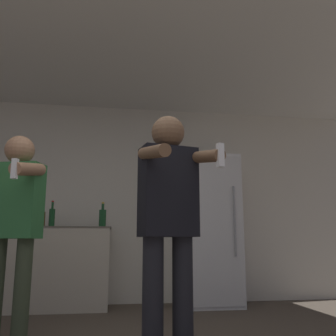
# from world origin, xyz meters

# --- Properties ---
(wall_back) EXTENTS (7.00, 0.06, 2.55)m
(wall_back) POSITION_xyz_m (0.00, 3.05, 1.27)
(wall_back) COLOR beige
(wall_back) RESTS_ON ground_plane
(ceiling_slab) EXTENTS (7.00, 3.54, 0.05)m
(ceiling_slab) POSITION_xyz_m (0.00, 1.51, 2.57)
(ceiling_slab) COLOR silver
(ceiling_slab) RESTS_ON wall_back
(refrigerator) EXTENTS (0.66, 0.66, 1.81)m
(refrigerator) POSITION_xyz_m (1.27, 2.71, 0.91)
(refrigerator) COLOR white
(refrigerator) RESTS_ON ground_plane
(counter) EXTENTS (1.44, 0.60, 0.93)m
(counter) POSITION_xyz_m (-0.66, 2.74, 0.46)
(counter) COLOR #BCB29E
(counter) RESTS_ON ground_plane
(bottle_red_label) EXTENTS (0.07, 0.07, 0.26)m
(bottle_red_label) POSITION_xyz_m (-0.75, 2.70, 1.03)
(bottle_red_label) COLOR #563314
(bottle_red_label) RESTS_ON counter
(bottle_brown_liquor) EXTENTS (0.08, 0.08, 0.30)m
(bottle_brown_liquor) POSITION_xyz_m (-0.05, 2.70, 1.04)
(bottle_brown_liquor) COLOR #194723
(bottle_brown_liquor) RESTS_ON counter
(bottle_clear_vodka) EXTENTS (0.07, 0.07, 0.31)m
(bottle_clear_vodka) POSITION_xyz_m (-0.64, 2.70, 1.04)
(bottle_clear_vodka) COLOR #194723
(bottle_clear_vodka) RESTS_ON counter
(person_woman_foreground) EXTENTS (0.50, 0.58, 1.58)m
(person_woman_foreground) POSITION_xyz_m (0.42, 0.52, 0.92)
(person_woman_foreground) COLOR black
(person_woman_foreground) RESTS_ON ground_plane
(person_man_side) EXTENTS (0.55, 0.58, 1.58)m
(person_man_side) POSITION_xyz_m (-0.69, 1.16, 0.96)
(person_man_side) COLOR #38422D
(person_man_side) RESTS_ON ground_plane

